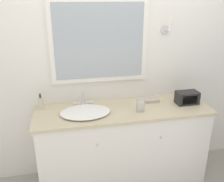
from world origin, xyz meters
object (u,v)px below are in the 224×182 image
at_px(soap_bottle, 41,103).
at_px(picture_frame, 140,105).
at_px(appliance_box, 187,98).
at_px(sink_basin, 85,111).

height_order(soap_bottle, picture_frame, soap_bottle).
bearing_deg(picture_frame, appliance_box, 10.71).
relative_size(soap_bottle, appliance_box, 0.72).
xyz_separation_m(appliance_box, picture_frame, (-0.54, -0.10, 0.01)).
height_order(sink_basin, appliance_box, sink_basin).
bearing_deg(sink_basin, appliance_box, 0.87).
relative_size(soap_bottle, picture_frame, 1.13).
xyz_separation_m(soap_bottle, appliance_box, (1.48, -0.17, 0.00)).
height_order(soap_bottle, appliance_box, soap_bottle).
xyz_separation_m(sink_basin, soap_bottle, (-0.42, 0.19, 0.05)).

